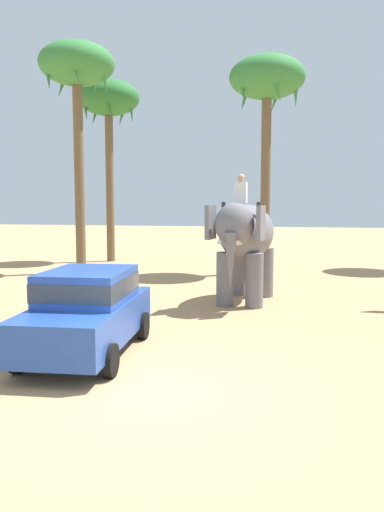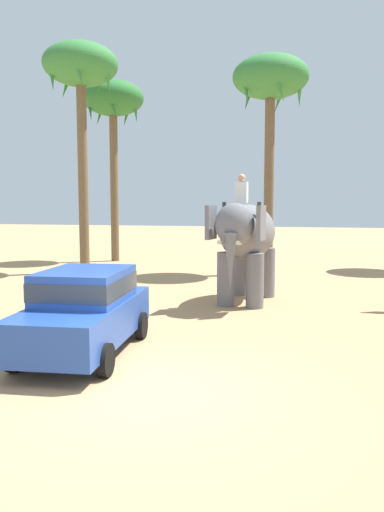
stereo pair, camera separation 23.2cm
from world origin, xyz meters
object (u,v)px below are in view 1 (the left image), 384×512
Objects in this scene: car_sedan_foreground at (87,308)px; palm_tree_far_back at (77,73)px; palm_tree_behind_elephant at (109,104)px; elephant_with_mahout at (245,238)px; palm_tree_near_hut at (267,85)px.

palm_tree_far_back reaches higher than car_sedan_foreground.
palm_tree_behind_elephant is 4.61m from palm_tree_far_back.
elephant_with_mahout is at bearing 67.26° from car_sedan_foreground.
palm_tree_behind_elephant reaches higher than elephant_with_mahout.
palm_tree_behind_elephant is at bearing 109.60° from car_sedan_foreground.
elephant_with_mahout is 14.18m from palm_tree_behind_elephant.
elephant_with_mahout is 9.04m from palm_tree_near_hut.
car_sedan_foreground is 0.43× the size of palm_tree_far_back.
elephant_with_mahout reaches higher than car_sedan_foreground.
palm_tree_near_hut is (2.66, 12.73, 7.09)m from car_sedan_foreground.
car_sedan_foreground is at bearing -112.74° from elephant_with_mahout.
elephant_with_mahout is 0.40× the size of palm_tree_far_back.
palm_tree_far_back is at bearing -85.26° from palm_tree_behind_elephant.
elephant_with_mahout is (2.51, 6.00, 1.06)m from car_sedan_foreground.
palm_tree_behind_elephant reaches higher than palm_tree_near_hut.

